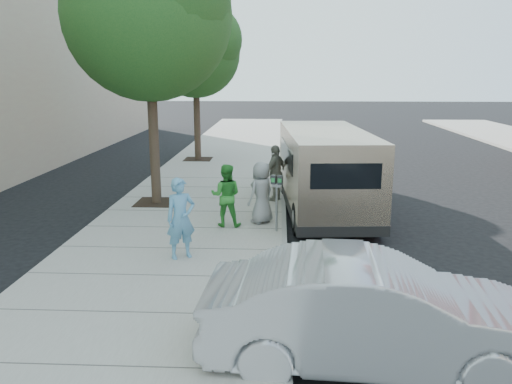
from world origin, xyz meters
TOP-DOWN VIEW (x-y plane):
  - ground at (0.00, 0.00)m, footprint 120.00×120.00m
  - sidewalk at (-1.00, 0.00)m, footprint 5.00×60.00m
  - curb_face at (1.44, 0.00)m, footprint 0.12×60.00m
  - tree_near at (-2.25, 2.40)m, footprint 4.62×4.60m
  - tree_far at (-2.25, 10.00)m, footprint 3.92×3.80m
  - parking_meter at (1.25, -0.19)m, footprint 0.30×0.17m
  - van at (2.57, 2.18)m, footprint 2.52×6.41m
  - sedan at (2.58, -5.54)m, footprint 4.65×1.85m
  - person_officer at (-0.69, -2.04)m, footprint 0.73×0.65m
  - person_green_shirt at (-0.01, 0.20)m, footprint 0.79×0.63m
  - person_gray_shirt at (0.86, 0.51)m, footprint 0.89×0.90m
  - person_striped_polo at (1.20, 2.84)m, footprint 0.86×1.05m

SIDE VIEW (x-z plane):
  - ground at x=0.00m, z-range 0.00..0.00m
  - sidewalk at x=-1.00m, z-range 0.00..0.15m
  - curb_face at x=1.44m, z-range -0.01..0.15m
  - sedan at x=2.58m, z-range 0.00..1.51m
  - person_green_shirt at x=-0.01m, z-range 0.15..1.71m
  - person_gray_shirt at x=0.86m, z-range 0.15..1.72m
  - person_striped_polo at x=1.20m, z-range 0.15..1.82m
  - person_officer at x=-0.69m, z-range 0.15..1.83m
  - parking_meter at x=1.25m, z-range 0.46..1.83m
  - van at x=2.57m, z-range 0.07..2.40m
  - tree_far at x=-2.25m, z-range 1.64..8.13m
  - tree_near at x=-2.25m, z-range 1.78..9.31m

